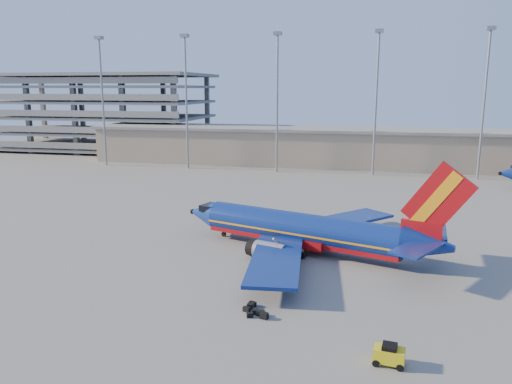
% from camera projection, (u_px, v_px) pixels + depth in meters
% --- Properties ---
extents(ground, '(220.00, 220.00, 0.00)m').
position_uv_depth(ground, '(247.00, 232.00, 61.49)').
color(ground, slate).
rests_on(ground, ground).
extents(terminal_building, '(122.00, 16.00, 8.50)m').
position_uv_depth(terminal_building, '(351.00, 147.00, 113.73)').
color(terminal_building, gray).
rests_on(terminal_building, ground).
extents(parking_garage, '(62.00, 32.00, 21.40)m').
position_uv_depth(parking_garage, '(100.00, 108.00, 143.36)').
color(parking_garage, slate).
rests_on(parking_garage, ground).
extents(light_mast_row, '(101.60, 1.60, 28.65)m').
position_uv_depth(light_mast_row, '(326.00, 88.00, 100.68)').
color(light_mast_row, gray).
rests_on(light_mast_row, ground).
extents(aircraft_main, '(31.39, 29.70, 10.97)m').
position_uv_depth(aircraft_main, '(307.00, 231.00, 53.89)').
color(aircraft_main, navy).
rests_on(aircraft_main, ground).
extents(baggage_tug, '(2.10, 1.43, 1.41)m').
position_uv_depth(baggage_tug, '(389.00, 354.00, 31.92)').
color(baggage_tug, gold).
rests_on(baggage_tug, ground).
extents(luggage_pile, '(2.30, 2.52, 0.50)m').
position_uv_depth(luggage_pile, '(255.00, 311.00, 39.33)').
color(luggage_pile, black).
rests_on(luggage_pile, ground).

